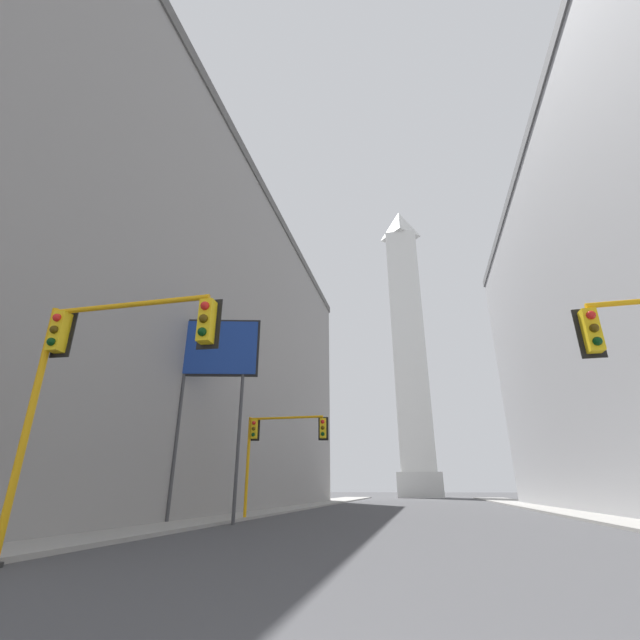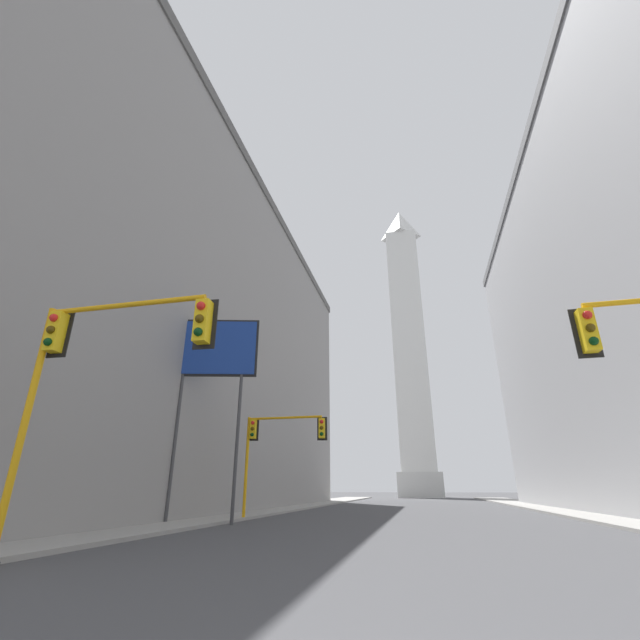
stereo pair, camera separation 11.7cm
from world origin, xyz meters
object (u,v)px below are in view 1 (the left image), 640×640
object	(u,v)px
traffic_light_near_left	(96,357)
traffic_light_mid_left	(275,440)
obelisk	(409,342)
billboard_sign	(215,355)

from	to	relation	value
traffic_light_near_left	traffic_light_mid_left	size ratio (longest dim) A/B	1.11
obelisk	billboard_sign	bearing A→B (deg)	-98.40
obelisk	traffic_light_near_left	world-z (taller)	obelisk
obelisk	traffic_light_mid_left	world-z (taller)	obelisk
traffic_light_near_left	billboard_sign	size ratio (longest dim) A/B	0.59
obelisk	traffic_light_near_left	bearing A→B (deg)	-95.13
traffic_light_mid_left	billboard_sign	distance (m)	6.08
billboard_sign	traffic_light_mid_left	bearing A→B (deg)	55.43
traffic_light_near_left	billboard_sign	xyz separation A→B (m)	(-2.84, 11.98, 3.77)
obelisk	traffic_light_mid_left	bearing A→B (deg)	-96.69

